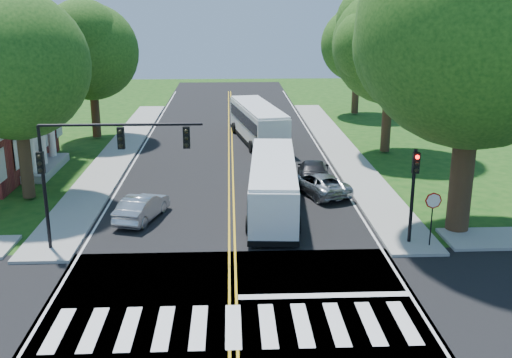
{
  "coord_description": "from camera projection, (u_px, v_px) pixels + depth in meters",
  "views": [
    {
      "loc": [
        -0.03,
        -18.94,
        10.76
      ],
      "look_at": [
        1.23,
        9.38,
        2.4
      ],
      "focal_mm": 42.0,
      "sensor_mm": 36.0,
      "label": 1
    }
  ],
  "objects": [
    {
      "name": "signal_nw",
      "position": [
        96.0,
        157.0,
        25.86
      ],
      "size": [
        7.15,
        0.46,
        5.66
      ],
      "color": "black",
      "rests_on": "ground"
    },
    {
      "name": "bus_lead",
      "position": [
        273.0,
        184.0,
        31.82
      ],
      "size": [
        3.17,
        11.0,
        2.81
      ],
      "rotation": [
        0.0,
        0.0,
        3.07
      ],
      "color": "silver",
      "rests_on": "road"
    },
    {
      "name": "sidewalk_nw",
      "position": [
        120.0,
        151.0,
        44.77
      ],
      "size": [
        2.6,
        40.0,
        0.15
      ],
      "primitive_type": "cube",
      "color": "gray",
      "rests_on": "ground"
    },
    {
      "name": "edge_line_w",
      "position": [
        134.0,
        162.0,
        41.98
      ],
      "size": [
        0.12,
        70.0,
        0.01
      ],
      "primitive_type": "cube",
      "color": "silver",
      "rests_on": "road"
    },
    {
      "name": "bus_follow",
      "position": [
        258.0,
        123.0,
        47.77
      ],
      "size": [
        4.37,
        11.67,
        2.95
      ],
      "rotation": [
        0.0,
        0.0,
        3.31
      ],
      "color": "silver",
      "rests_on": "road"
    },
    {
      "name": "tree_east_far",
      "position": [
        358.0,
        45.0,
        58.11
      ],
      "size": [
        7.2,
        7.2,
        10.34
      ],
      "color": "#382816",
      "rests_on": "ground"
    },
    {
      "name": "crosswalk",
      "position": [
        233.0,
        326.0,
        20.71
      ],
      "size": [
        12.6,
        3.0,
        0.01
      ],
      "primitive_type": "cube",
      "color": "silver",
      "rests_on": "road"
    },
    {
      "name": "tree_east_mid",
      "position": [
        391.0,
        45.0,
        42.46
      ],
      "size": [
        8.4,
        8.4,
        11.93
      ],
      "color": "#382816",
      "rests_on": "ground"
    },
    {
      "name": "signal_ne",
      "position": [
        414.0,
        184.0,
        26.87
      ],
      "size": [
        0.3,
        0.46,
        4.4
      ],
      "color": "black",
      "rests_on": "ground"
    },
    {
      "name": "sidewalk_ne",
      "position": [
        340.0,
        149.0,
        45.48
      ],
      "size": [
        2.6,
        40.0,
        0.15
      ],
      "primitive_type": "cube",
      "color": "gray",
      "rests_on": "ground"
    },
    {
      "name": "dark_sedan",
      "position": [
        313.0,
        171.0,
        37.19
      ],
      "size": [
        2.52,
        5.01,
        1.4
      ],
      "primitive_type": "imported",
      "rotation": [
        0.0,
        0.0,
        3.02
      ],
      "color": "black",
      "rests_on": "road"
    },
    {
      "name": "suv",
      "position": [
        319.0,
        183.0,
        34.86
      ],
      "size": [
        3.69,
        5.09,
        1.29
      ],
      "primitive_type": "imported",
      "rotation": [
        0.0,
        0.0,
        3.52
      ],
      "color": "#A8AAAF",
      "rests_on": "road"
    },
    {
      "name": "ground",
      "position": [
        233.0,
        319.0,
        21.19
      ],
      "size": [
        140.0,
        140.0,
        0.0
      ],
      "primitive_type": "plane",
      "color": "#114110",
      "rests_on": "ground"
    },
    {
      "name": "tree_west_far",
      "position": [
        91.0,
        52.0,
        47.49
      ],
      "size": [
        7.6,
        7.6,
        10.67
      ],
      "color": "#382816",
      "rests_on": "ground"
    },
    {
      "name": "edge_line_e",
      "position": [
        326.0,
        160.0,
        42.56
      ],
      "size": [
        0.12,
        70.0,
        0.01
      ],
      "primitive_type": "cube",
      "color": "silver",
      "rests_on": "road"
    },
    {
      "name": "hatchback",
      "position": [
        142.0,
        207.0,
        30.7
      ],
      "size": [
        2.54,
        4.35,
        1.36
      ],
      "primitive_type": "imported",
      "rotation": [
        0.0,
        0.0,
        2.85
      ],
      "color": "#ACAEB3",
      "rests_on": "road"
    },
    {
      "name": "cross_road",
      "position": [
        233.0,
        319.0,
        21.19
      ],
      "size": [
        60.0,
        12.0,
        0.01
      ],
      "primitive_type": "cube",
      "color": "black",
      "rests_on": "ground"
    },
    {
      "name": "center_line",
      "position": [
        231.0,
        161.0,
        42.27
      ],
      "size": [
        0.36,
        70.0,
        0.01
      ],
      "primitive_type": "cube",
      "color": "gold",
      "rests_on": "road"
    },
    {
      "name": "tree_west_near",
      "position": [
        15.0,
        66.0,
        31.99
      ],
      "size": [
        8.0,
        8.0,
        11.4
      ],
      "color": "#382816",
      "rests_on": "ground"
    },
    {
      "name": "road",
      "position": [
        231.0,
        177.0,
        38.44
      ],
      "size": [
        14.0,
        96.0,
        0.01
      ],
      "primitive_type": "cube",
      "color": "black",
      "rests_on": "ground"
    },
    {
      "name": "stop_sign",
      "position": [
        433.0,
        206.0,
        26.73
      ],
      "size": [
        0.76,
        0.08,
        2.53
      ],
      "color": "black",
      "rests_on": "ground"
    },
    {
      "name": "tree_ne_big",
      "position": [
        477.0,
        29.0,
        26.61
      ],
      "size": [
        10.8,
        10.8,
        14.91
      ],
      "color": "#382816",
      "rests_on": "ground"
    },
    {
      "name": "stop_bar",
      "position": [
        324.0,
        295.0,
        22.87
      ],
      "size": [
        6.6,
        0.4,
        0.01
      ],
      "primitive_type": "cube",
      "color": "silver",
      "rests_on": "road"
    }
  ]
}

